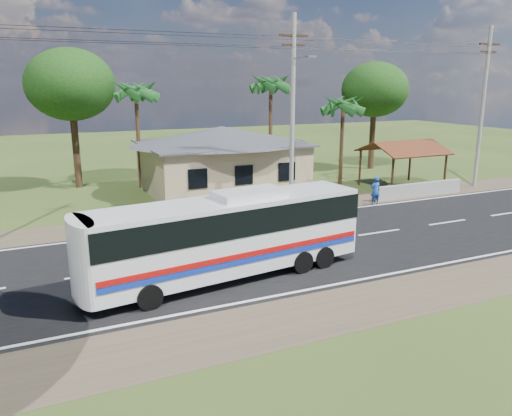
# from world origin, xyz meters

# --- Properties ---
(ground) EXTENTS (120.00, 120.00, 0.00)m
(ground) POSITION_xyz_m (0.00, 0.00, 0.00)
(ground) COLOR #304819
(ground) RESTS_ON ground
(road) EXTENTS (120.00, 16.00, 0.03)m
(road) POSITION_xyz_m (0.00, 0.00, 0.01)
(road) COLOR black
(road) RESTS_ON ground
(house) EXTENTS (12.40, 10.00, 5.00)m
(house) POSITION_xyz_m (1.00, 13.00, 2.64)
(house) COLOR tan
(house) RESTS_ON ground
(waiting_shed) EXTENTS (5.20, 4.48, 3.35)m
(waiting_shed) POSITION_xyz_m (13.00, 8.50, 2.73)
(waiting_shed) COLOR #3D2516
(waiting_shed) RESTS_ON ground
(concrete_barrier) EXTENTS (7.00, 0.30, 0.90)m
(concrete_barrier) POSITION_xyz_m (12.00, 5.60, 0.45)
(concrete_barrier) COLOR #9E9E99
(concrete_barrier) RESTS_ON ground
(utility_poles) EXTENTS (32.80, 2.22, 11.00)m
(utility_poles) POSITION_xyz_m (2.67, 6.49, 5.77)
(utility_poles) COLOR #9E9E99
(utility_poles) RESTS_ON ground
(palm_near) EXTENTS (2.80, 2.80, 6.70)m
(palm_near) POSITION_xyz_m (9.50, 11.00, 5.71)
(palm_near) COLOR #47301E
(palm_near) RESTS_ON ground
(palm_mid) EXTENTS (2.80, 2.80, 8.20)m
(palm_mid) POSITION_xyz_m (6.00, 15.50, 7.16)
(palm_mid) COLOR #47301E
(palm_mid) RESTS_ON ground
(palm_far) EXTENTS (2.80, 2.80, 7.70)m
(palm_far) POSITION_xyz_m (-4.00, 16.00, 6.68)
(palm_far) COLOR #47301E
(palm_far) RESTS_ON ground
(tree_behind_house) EXTENTS (6.00, 6.00, 9.61)m
(tree_behind_house) POSITION_xyz_m (-8.00, 18.00, 7.12)
(tree_behind_house) COLOR #47301E
(tree_behind_house) RESTS_ON ground
(tree_behind_shed) EXTENTS (5.60, 5.60, 9.02)m
(tree_behind_shed) POSITION_xyz_m (16.00, 16.00, 6.68)
(tree_behind_shed) COLOR #47301E
(tree_behind_shed) RESTS_ON ground
(coach_bus) EXTENTS (10.96, 3.63, 3.34)m
(coach_bus) POSITION_xyz_m (-4.45, -2.42, 1.91)
(coach_bus) COLOR silver
(coach_bus) RESTS_ON ground
(motorcycle) EXTENTS (1.86, 1.16, 0.92)m
(motorcycle) POSITION_xyz_m (2.67, 5.64, 0.46)
(motorcycle) COLOR black
(motorcycle) RESTS_ON ground
(person) EXTENTS (0.70, 0.52, 1.73)m
(person) POSITION_xyz_m (8.04, 4.99, 0.86)
(person) COLOR #1C439B
(person) RESTS_ON ground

